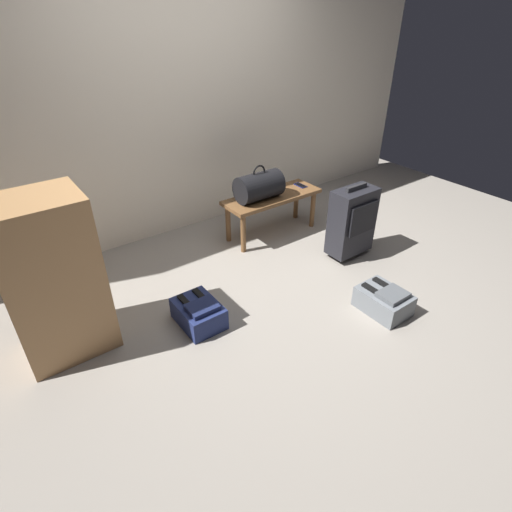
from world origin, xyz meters
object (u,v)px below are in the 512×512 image
object	(u,v)px
duffel_bag_black	(259,186)
side_cabinet	(52,279)
bench	(272,201)
backpack_navy	(199,313)
cell_phone	(300,185)
backpack_grey	(384,301)
suitcase_upright_charcoal	(352,221)

from	to	relation	value
duffel_bag_black	side_cabinet	world-z (taller)	side_cabinet
bench	side_cabinet	bearing A→B (deg)	-167.98
backpack_navy	side_cabinet	size ratio (longest dim) A/B	0.35
cell_phone	side_cabinet	world-z (taller)	side_cabinet
cell_phone	backpack_grey	bearing A→B (deg)	-107.01
bench	backpack_navy	distance (m)	1.53
suitcase_upright_charcoal	backpack_navy	xyz separation A→B (m)	(-1.60, -0.01, -0.26)
bench	side_cabinet	world-z (taller)	side_cabinet
backpack_navy	bench	bearing A→B (deg)	31.12
backpack_navy	backpack_grey	bearing A→B (deg)	-30.33
duffel_bag_black	suitcase_upright_charcoal	xyz separation A→B (m)	(0.48, -0.76, -0.20)
backpack_grey	backpack_navy	distance (m)	1.40
cell_phone	suitcase_upright_charcoal	size ratio (longest dim) A/B	0.21
suitcase_upright_charcoal	side_cabinet	bearing A→B (deg)	172.60
bench	suitcase_upright_charcoal	distance (m)	0.83
duffel_bag_black	suitcase_upright_charcoal	bearing A→B (deg)	-58.12
cell_phone	backpack_grey	size ratio (longest dim) A/B	0.38
backpack_grey	suitcase_upright_charcoal	bearing A→B (deg)	61.53
bench	backpack_grey	world-z (taller)	bench
backpack_grey	bench	bearing A→B (deg)	87.00
duffel_bag_black	cell_phone	world-z (taller)	duffel_bag_black
backpack_grey	cell_phone	bearing A→B (deg)	72.99
suitcase_upright_charcoal	backpack_grey	xyz separation A→B (m)	(-0.39, -0.72, -0.26)
side_cabinet	duffel_bag_black	bearing A→B (deg)	12.98
cell_phone	duffel_bag_black	bearing A→B (deg)	-178.40
cell_phone	backpack_navy	bearing A→B (deg)	-154.59
backpack_grey	backpack_navy	size ratio (longest dim) A/B	1.00
bench	cell_phone	xyz separation A→B (m)	(0.38, 0.02, 0.07)
suitcase_upright_charcoal	backpack_navy	size ratio (longest dim) A/B	1.83
cell_phone	backpack_navy	xyz separation A→B (m)	(-1.67, -0.79, -0.33)
bench	backpack_navy	world-z (taller)	bench
suitcase_upright_charcoal	backpack_navy	world-z (taller)	suitcase_upright_charcoal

